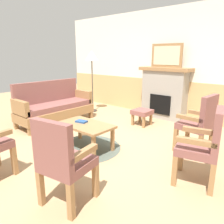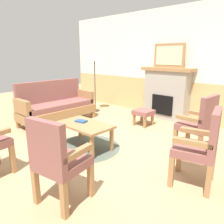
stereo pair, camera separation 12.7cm
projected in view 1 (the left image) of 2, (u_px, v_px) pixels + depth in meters
ground_plane at (99, 145)px, 3.88m from camera, size 14.00×14.00×0.00m
wall_back at (171, 66)px, 5.44m from camera, size 7.20×0.14×2.70m
fireplace at (164, 93)px, 5.42m from camera, size 1.30×0.44×1.28m
framed_picture at (167, 56)px, 5.19m from camera, size 0.80×0.04×0.56m
couch at (54, 106)px, 5.09m from camera, size 0.70×1.80×0.98m
coffee_table at (86, 127)px, 3.68m from camera, size 0.96×0.56×0.44m
round_rug at (86, 148)px, 3.77m from camera, size 1.21×1.21×0.01m
book_on_table at (81, 121)px, 3.75m from camera, size 0.22×0.17×0.03m
footstool at (142, 113)px, 4.94m from camera, size 0.40×0.40×0.36m
armchair_near_fireplace at (204, 143)px, 2.61m from camera, size 0.58×0.58×0.98m
armchair_by_window_left at (200, 121)px, 3.47m from camera, size 0.52×0.52×0.98m
armchair_front_left at (63, 159)px, 2.22m from camera, size 0.56×0.56×0.98m
floor_lamp_by_couch at (92, 60)px, 5.87m from camera, size 0.36×0.36×1.68m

